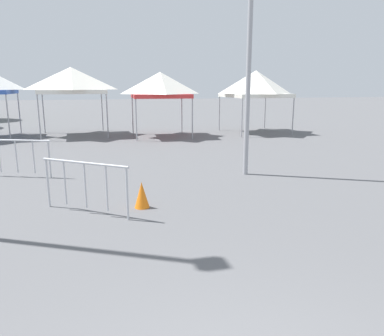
{
  "coord_description": "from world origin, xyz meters",
  "views": [
    {
      "loc": [
        -0.99,
        -1.67,
        2.56
      ],
      "look_at": [
        0.41,
        3.76,
        1.3
      ],
      "focal_mm": 34.43,
      "sensor_mm": 36.0,
      "label": 1
    }
  ],
  "objects_px": {
    "canopy_tent_right_of_center": "(160,85)",
    "crowd_barrier_mid_lot": "(85,177)",
    "canopy_tent_left_of_center": "(256,84)",
    "traffic_cone_lot_center": "(142,195)",
    "canopy_tent_far_left": "(71,80)",
    "crowd_barrier_near_person": "(16,151)"
  },
  "relations": [
    {
      "from": "canopy_tent_left_of_center",
      "to": "crowd_barrier_near_person",
      "type": "relative_size",
      "value": 1.7
    },
    {
      "from": "canopy_tent_right_of_center",
      "to": "crowd_barrier_near_person",
      "type": "distance_m",
      "value": 9.43
    },
    {
      "from": "crowd_barrier_near_person",
      "to": "traffic_cone_lot_center",
      "type": "height_order",
      "value": "crowd_barrier_near_person"
    },
    {
      "from": "canopy_tent_right_of_center",
      "to": "crowd_barrier_mid_lot",
      "type": "height_order",
      "value": "canopy_tent_right_of_center"
    },
    {
      "from": "canopy_tent_right_of_center",
      "to": "crowd_barrier_mid_lot",
      "type": "relative_size",
      "value": 1.9
    },
    {
      "from": "canopy_tent_far_left",
      "to": "crowd_barrier_near_person",
      "type": "xyz_separation_m",
      "value": [
        -1.13,
        -8.99,
        -2.05
      ]
    },
    {
      "from": "canopy_tent_left_of_center",
      "to": "crowd_barrier_near_person",
      "type": "distance_m",
      "value": 13.36
    },
    {
      "from": "canopy_tent_far_left",
      "to": "canopy_tent_right_of_center",
      "type": "height_order",
      "value": "canopy_tent_far_left"
    },
    {
      "from": "canopy_tent_right_of_center",
      "to": "crowd_barrier_near_person",
      "type": "relative_size",
      "value": 1.63
    },
    {
      "from": "canopy_tent_right_of_center",
      "to": "crowd_barrier_mid_lot",
      "type": "xyz_separation_m",
      "value": [
        -3.47,
        -11.19,
        -1.82
      ]
    },
    {
      "from": "canopy_tent_right_of_center",
      "to": "canopy_tent_left_of_center",
      "type": "height_order",
      "value": "canopy_tent_left_of_center"
    },
    {
      "from": "canopy_tent_right_of_center",
      "to": "canopy_tent_left_of_center",
      "type": "distance_m",
      "value": 5.29
    },
    {
      "from": "canopy_tent_right_of_center",
      "to": "crowd_barrier_near_person",
      "type": "bearing_deg",
      "value": -126.08
    },
    {
      "from": "canopy_tent_left_of_center",
      "to": "crowd_barrier_near_person",
      "type": "bearing_deg",
      "value": -144.19
    },
    {
      "from": "crowd_barrier_near_person",
      "to": "traffic_cone_lot_center",
      "type": "bearing_deg",
      "value": -49.55
    },
    {
      "from": "canopy_tent_far_left",
      "to": "canopy_tent_left_of_center",
      "type": "height_order",
      "value": "canopy_tent_far_left"
    },
    {
      "from": "traffic_cone_lot_center",
      "to": "canopy_tent_far_left",
      "type": "bearing_deg",
      "value": 98.94
    },
    {
      "from": "canopy_tent_far_left",
      "to": "canopy_tent_right_of_center",
      "type": "xyz_separation_m",
      "value": [
        4.32,
        -1.51,
        -0.23
      ]
    },
    {
      "from": "canopy_tent_far_left",
      "to": "canopy_tent_right_of_center",
      "type": "distance_m",
      "value": 4.59
    },
    {
      "from": "canopy_tent_left_of_center",
      "to": "traffic_cone_lot_center",
      "type": "bearing_deg",
      "value": -123.74
    },
    {
      "from": "traffic_cone_lot_center",
      "to": "crowd_barrier_mid_lot",
      "type": "bearing_deg",
      "value": -177.2
    },
    {
      "from": "canopy_tent_right_of_center",
      "to": "canopy_tent_left_of_center",
      "type": "relative_size",
      "value": 0.96
    }
  ]
}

